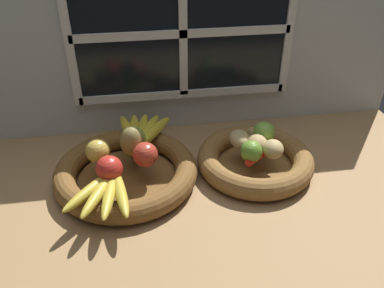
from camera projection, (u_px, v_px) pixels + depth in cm
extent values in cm
cube|color=#9E774C|center=(198.00, 182.00, 107.48)|extent=(140.00, 90.00, 3.00)
cube|color=silver|center=(182.00, 43.00, 116.39)|extent=(140.00, 3.00, 55.00)
cube|color=black|center=(183.00, 33.00, 112.91)|extent=(64.00, 0.80, 38.00)
cube|color=white|center=(183.00, 34.00, 112.41)|extent=(2.40, 1.20, 38.00)
cube|color=white|center=(183.00, 34.00, 112.41)|extent=(64.00, 1.20, 2.40)
cube|color=white|center=(68.00, 39.00, 108.24)|extent=(2.40, 1.20, 40.40)
cube|color=white|center=(290.00, 28.00, 116.57)|extent=(2.40, 1.20, 40.40)
cube|color=white|center=(184.00, 94.00, 122.82)|extent=(64.00, 1.20, 2.40)
cylinder|color=brown|center=(127.00, 179.00, 105.45)|extent=(26.27, 26.27, 1.00)
torus|color=brown|center=(126.00, 171.00, 104.13)|extent=(37.88, 37.88, 5.84)
cylinder|color=brown|center=(254.00, 166.00, 110.06)|extent=(21.57, 21.57, 1.00)
torus|color=brown|center=(255.00, 159.00, 108.73)|extent=(32.14, 32.14, 5.84)
sphere|color=#8CAD3D|center=(133.00, 139.00, 105.77)|extent=(6.89, 6.89, 6.89)
sphere|color=gold|center=(98.00, 151.00, 101.36)|extent=(6.43, 6.43, 6.43)
sphere|color=red|center=(109.00, 169.00, 94.79)|extent=(6.57, 6.57, 6.57)
sphere|color=#B73828|center=(145.00, 155.00, 99.89)|extent=(6.48, 6.48, 6.48)
ellipsoid|color=olive|center=(132.00, 142.00, 103.02)|extent=(8.11, 7.99, 8.68)
ellipsoid|color=gold|center=(91.00, 190.00, 91.15)|extent=(13.35, 15.31, 2.68)
ellipsoid|color=gold|center=(99.00, 193.00, 90.36)|extent=(9.57, 17.26, 2.68)
ellipsoid|color=gold|center=(110.00, 193.00, 90.12)|extent=(5.04, 17.87, 2.68)
ellipsoid|color=gold|center=(121.00, 192.00, 90.44)|extent=(5.19, 17.88, 2.68)
sphere|color=brown|center=(115.00, 170.00, 97.51)|extent=(2.42, 2.42, 2.42)
ellipsoid|color=gold|center=(154.00, 132.00, 112.48)|extent=(12.84, 17.06, 2.97)
ellipsoid|color=gold|center=(148.00, 131.00, 112.99)|extent=(9.85, 18.29, 2.97)
ellipsoid|color=gold|center=(141.00, 130.00, 113.20)|extent=(6.46, 18.80, 2.97)
ellipsoid|color=gold|center=(135.00, 131.00, 113.10)|extent=(3.12, 18.59, 2.97)
ellipsoid|color=gold|center=(129.00, 132.00, 112.70)|extent=(6.75, 18.78, 2.97)
sphere|color=brown|center=(137.00, 148.00, 105.44)|extent=(2.67, 2.67, 2.67)
ellipsoid|color=tan|center=(273.00, 149.00, 103.41)|extent=(6.69, 7.15, 4.91)
ellipsoid|color=tan|center=(257.00, 143.00, 105.83)|extent=(5.80, 6.65, 4.76)
ellipsoid|color=tan|center=(240.00, 139.00, 107.88)|extent=(6.83, 8.40, 4.48)
ellipsoid|color=#A38451|center=(259.00, 134.00, 110.12)|extent=(8.26, 7.67, 4.29)
sphere|color=olive|center=(251.00, 151.00, 101.78)|extent=(5.73, 5.73, 5.73)
sphere|color=#7AAD3D|center=(264.00, 132.00, 109.31)|extent=(6.07, 6.07, 6.07)
cone|color=red|center=(266.00, 154.00, 104.36)|extent=(13.10, 8.86, 1.86)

